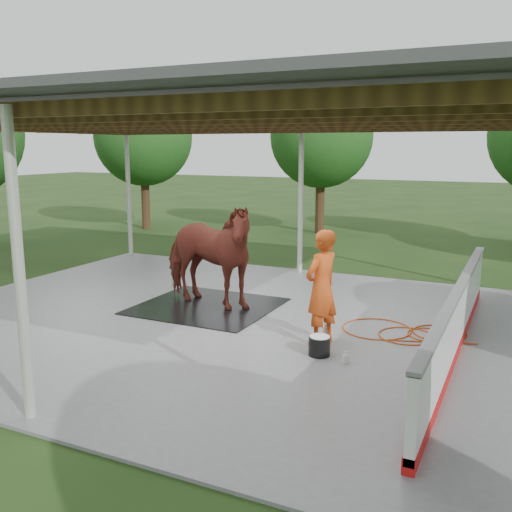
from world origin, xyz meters
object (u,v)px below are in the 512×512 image
at_px(dasher_board, 457,322).
at_px(horse, 206,255).
at_px(wash_bucket, 319,345).
at_px(handler, 321,287).

bearing_deg(dasher_board, horse, 172.98).
bearing_deg(wash_bucket, horse, 151.49).
height_order(dasher_board, handler, handler).
bearing_deg(handler, dasher_board, 122.22).
xyz_separation_m(dasher_board, handler, (-2.18, -0.51, 0.46)).
distance_m(dasher_board, wash_bucket, 2.30).
xyz_separation_m(horse, handler, (2.96, -1.14, -0.13)).
distance_m(horse, wash_bucket, 3.70).
distance_m(dasher_board, horse, 5.21).
height_order(dasher_board, horse, horse).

